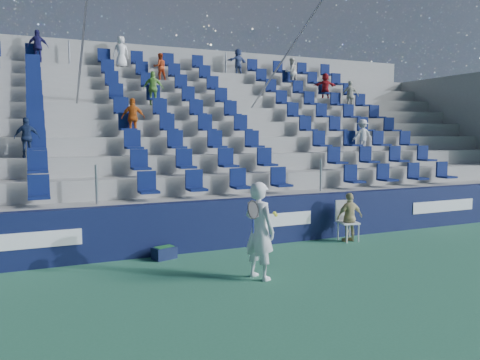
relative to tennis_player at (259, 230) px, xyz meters
name	(u,v)px	position (x,y,z in m)	size (l,w,h in m)	color
ground	(291,285)	(0.35, -0.61, -0.95)	(70.00, 70.00, 0.00)	#2F6F50
sponsor_wall	(227,224)	(0.35, 2.54, -0.35)	(24.00, 0.32, 1.20)	#11173E
grandstand	(171,153)	(0.35, 7.64, 1.19)	(24.00, 8.17, 6.63)	gray
tennis_player	(259,230)	(0.00, 0.00, 0.00)	(0.74, 0.81, 1.89)	silver
line_judge_chair	(346,218)	(3.53, 2.05, -0.34)	(0.54, 0.56, 1.05)	white
line_judge	(350,217)	(3.53, 1.89, -0.31)	(0.75, 0.31, 1.28)	#C3B87D
ball_bin	(164,252)	(-1.33, 2.14, -0.79)	(0.57, 0.46, 0.28)	#0E1635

